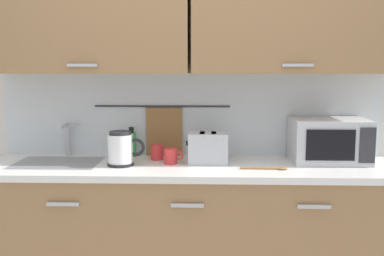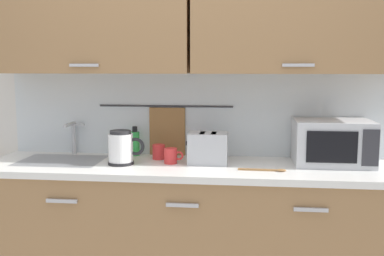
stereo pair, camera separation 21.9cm
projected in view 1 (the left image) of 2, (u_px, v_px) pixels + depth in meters
counter_unit at (188, 234)px, 2.80m from camera, size 2.53×0.64×0.90m
back_wall_assembly at (191, 62)px, 2.88m from camera, size 3.70×0.41×2.50m
sink_faucet at (67, 135)px, 2.97m from camera, size 0.09×0.17×0.22m
microwave at (329, 140)px, 2.79m from camera, size 0.46×0.35×0.27m
electric_kettle at (121, 149)px, 2.69m from camera, size 0.23×0.16×0.21m
dish_soap_bottle at (132, 144)px, 2.97m from camera, size 0.06×0.06×0.20m
mug_near_sink at (157, 152)px, 2.87m from camera, size 0.12×0.08×0.09m
toaster at (208, 148)px, 2.76m from camera, size 0.26×0.17×0.19m
mug_by_kettle at (171, 156)px, 2.75m from camera, size 0.12×0.08×0.09m
wooden_spoon at (270, 169)px, 2.60m from camera, size 0.28×0.04×0.01m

